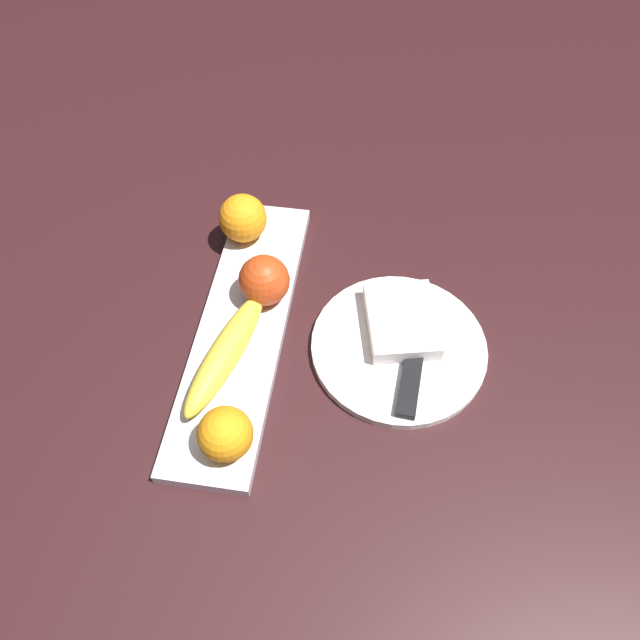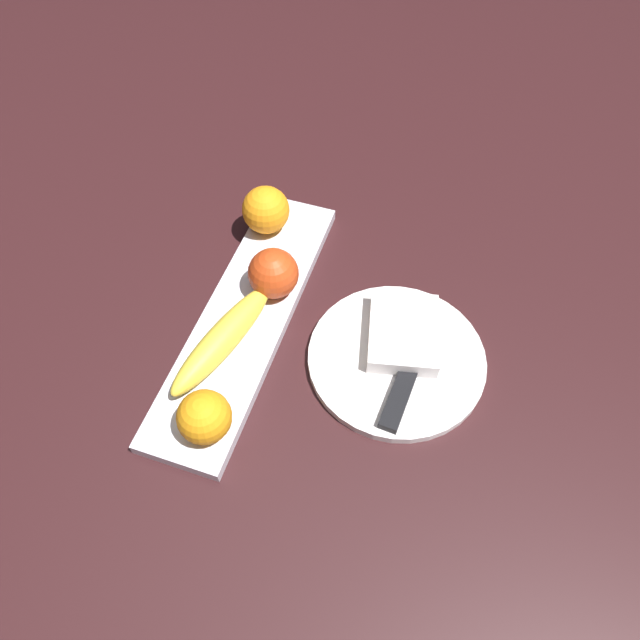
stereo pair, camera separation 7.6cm
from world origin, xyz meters
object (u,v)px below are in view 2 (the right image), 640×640
at_px(apple, 271,273).
at_px(dinner_plate, 396,359).
at_px(fruit_tray, 247,316).
at_px(banana, 223,338).
at_px(knife, 402,389).
at_px(orange_near_banana, 201,416).
at_px(orange_near_apple, 266,210).
at_px(folded_napkin, 403,333).

xyz_separation_m(apple, dinner_plate, (-0.05, -0.19, -0.05)).
height_order(fruit_tray, banana, banana).
bearing_deg(fruit_tray, banana, 174.52).
bearing_deg(knife, dinner_plate, 25.22).
distance_m(fruit_tray, banana, 0.07).
bearing_deg(apple, fruit_tray, 158.31).
xyz_separation_m(fruit_tray, banana, (-0.06, 0.01, 0.03)).
bearing_deg(orange_near_banana, orange_near_apple, 8.42).
distance_m(fruit_tray, orange_near_apple, 0.17).
height_order(fruit_tray, folded_napkin, folded_napkin).
height_order(orange_near_banana, knife, orange_near_banana).
xyz_separation_m(orange_near_apple, orange_near_banana, (-0.33, -0.05, -0.00)).
bearing_deg(orange_near_banana, fruit_tray, 6.05).
bearing_deg(orange_near_banana, folded_napkin, -43.74).
xyz_separation_m(orange_near_apple, dinner_plate, (-0.16, -0.24, -0.05)).
bearing_deg(banana, fruit_tray, -170.80).
bearing_deg(knife, banana, 97.28).
relative_size(apple, orange_near_apple, 0.99).
xyz_separation_m(banana, dinner_plate, (0.06, -0.22, -0.03)).
bearing_deg(fruit_tray, apple, -21.69).
bearing_deg(fruit_tray, orange_near_banana, -173.95).
bearing_deg(folded_napkin, orange_near_apple, 61.87).
bearing_deg(knife, fruit_tray, 82.59).
height_order(orange_near_apple, orange_near_banana, orange_near_apple).
relative_size(fruit_tray, orange_near_apple, 6.37).
height_order(fruit_tray, orange_near_apple, orange_near_apple).
distance_m(apple, dinner_plate, 0.20).
xyz_separation_m(apple, orange_near_banana, (-0.22, 0.00, -0.00)).
relative_size(orange_near_banana, knife, 0.36).
xyz_separation_m(orange_near_banana, knife, (0.13, -0.21, -0.03)).
bearing_deg(orange_near_banana, dinner_plate, -48.19).
height_order(fruit_tray, apple, apple).
distance_m(dinner_plate, folded_napkin, 0.04).
relative_size(fruit_tray, folded_napkin, 3.88).
bearing_deg(orange_near_banana, apple, -0.38).
bearing_deg(orange_near_apple, dinner_plate, -123.22).
relative_size(fruit_tray, banana, 2.28).
distance_m(folded_napkin, knife, 0.08).
distance_m(apple, knife, 0.23).
bearing_deg(banana, folded_napkin, 126.93).
xyz_separation_m(banana, folded_napkin, (0.09, -0.22, -0.01)).
distance_m(banana, folded_napkin, 0.24).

